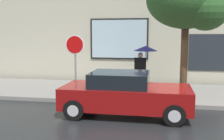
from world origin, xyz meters
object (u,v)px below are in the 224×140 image
parked_car (125,94)px  stop_sign (75,53)px  street_tree (190,1)px  pedestrian_with_umbrella (144,55)px

parked_car → stop_sign: 2.90m
parked_car → street_tree: size_ratio=0.86×
pedestrian_with_umbrella → street_tree: bearing=-41.8°
stop_sign → parked_car: bearing=-35.6°
pedestrian_with_umbrella → stop_sign: (-2.55, -1.59, 0.14)m
street_tree → stop_sign: bearing=-178.8°
parked_car → street_tree: bearing=38.1°
parked_car → stop_sign: stop_sign is taller
parked_car → pedestrian_with_umbrella: size_ratio=2.08×
stop_sign → street_tree: bearing=1.2°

